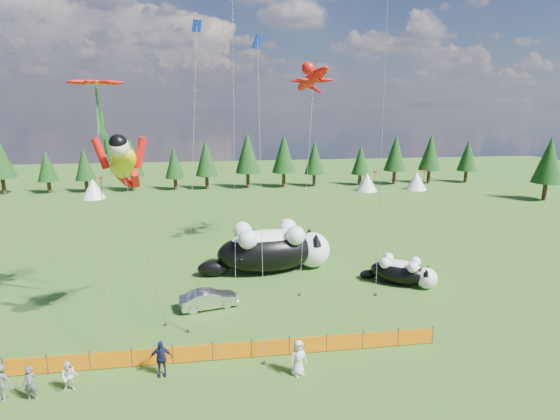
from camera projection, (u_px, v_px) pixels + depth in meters
name	position (u px, v px, depth m)	size (l,w,h in m)	color
ground	(231.00, 330.00, 25.54)	(160.00, 160.00, 0.00)	#0C3309
safety_fence	(232.00, 351.00, 22.54)	(22.06, 0.06, 1.10)	#262626
tree_line	(221.00, 163.00, 67.92)	(90.00, 4.00, 8.00)	black
festival_tents	(296.00, 184.00, 65.21)	(50.00, 3.20, 2.80)	white
cat_large	(273.00, 248.00, 34.46)	(10.67, 4.66, 3.86)	black
cat_small	(402.00, 271.00, 31.99)	(5.00, 3.99, 2.04)	black
car	(209.00, 299.00, 28.27)	(1.29, 3.71, 1.22)	silver
spectator_a	(31.00, 384.00, 19.31)	(0.61, 0.40, 1.67)	#55555A
spectator_b	(69.00, 377.00, 19.94)	(0.75, 0.44, 1.54)	silver
spectator_c	(161.00, 358.00, 21.11)	(1.08, 0.55, 1.85)	#16193C
spectator_e	(298.00, 358.00, 21.17)	(0.89, 0.58, 1.82)	silver
superhero_kite	(124.00, 164.00, 23.11)	(4.94, 5.15, 11.79)	yellow
gecko_kite	(312.00, 79.00, 36.49)	(5.53, 13.61, 17.97)	red
flower_kite	(96.00, 86.00, 24.06)	(3.50, 6.95, 14.85)	red
diamond_kite_a	(196.00, 44.00, 26.10)	(1.63, 5.29, 18.41)	#0B2AAA
diamond_kite_c	(258.00, 62.00, 21.66)	(0.77, 3.71, 16.62)	#0B2AAA
diamond_kite_d	(233.00, 14.00, 32.38)	(0.95, 7.74, 22.02)	#0DA49A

